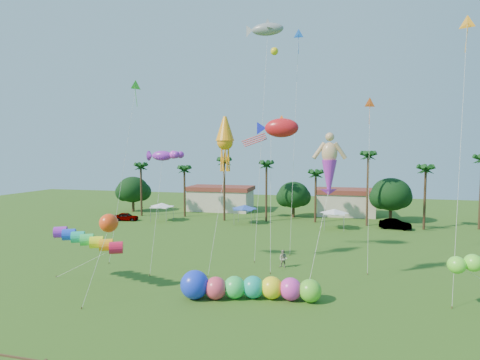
% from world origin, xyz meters
% --- Properties ---
extents(ground, '(160.00, 160.00, 0.00)m').
position_xyz_m(ground, '(0.00, 0.00, 0.00)').
color(ground, '#285116').
rests_on(ground, ground).
extents(tree_line, '(69.46, 8.91, 11.00)m').
position_xyz_m(tree_line, '(3.57, 44.00, 4.28)').
color(tree_line, '#3A2819').
rests_on(tree_line, ground).
extents(buildings_row, '(35.00, 7.00, 4.00)m').
position_xyz_m(buildings_row, '(-3.09, 50.00, 2.00)').
color(buildings_row, beige).
rests_on(buildings_row, ground).
extents(tent_row, '(31.00, 4.00, 0.60)m').
position_xyz_m(tent_row, '(-6.00, 36.33, 2.75)').
color(tent_row, white).
rests_on(tent_row, ground).
extents(car_a, '(4.20, 2.26, 1.36)m').
position_xyz_m(car_a, '(-26.01, 34.81, 0.68)').
color(car_a, '#4C4C54').
rests_on(car_a, ground).
extents(car_b, '(4.78, 2.37, 1.51)m').
position_xyz_m(car_b, '(16.89, 38.19, 0.75)').
color(car_b, '#4C4C54').
rests_on(car_b, ground).
extents(spectator_b, '(1.02, 0.90, 1.76)m').
position_xyz_m(spectator_b, '(3.11, 15.16, 0.88)').
color(spectator_b, gray).
rests_on(spectator_b, ground).
extents(caterpillar_inflatable, '(10.90, 3.69, 2.22)m').
position_xyz_m(caterpillar_inflatable, '(1.29, 6.43, 0.93)').
color(caterpillar_inflatable, '#EA3D59').
rests_on(caterpillar_inflatable, ground).
extents(blue_ball, '(1.90, 1.90, 1.90)m').
position_xyz_m(blue_ball, '(-2.75, 6.17, 0.95)').
color(blue_ball, '#1987E8').
rests_on(blue_ball, ground).
extents(rainbow_tube, '(9.28, 3.46, 4.16)m').
position_xyz_m(rainbow_tube, '(-11.03, 5.39, 3.65)').
color(rainbow_tube, red).
rests_on(rainbow_tube, ground).
extents(green_worm, '(9.00, 2.73, 4.03)m').
position_xyz_m(green_worm, '(16.48, 8.21, 3.29)').
color(green_worm, '#6BF135').
rests_on(green_worm, ground).
extents(orange_ball_kite, '(1.94, 2.62, 6.74)m').
position_xyz_m(orange_ball_kite, '(-8.62, 3.58, 6.03)').
color(orange_ball_kite, '#FF4414').
rests_on(orange_ball_kite, ground).
extents(merman_kite, '(2.86, 4.64, 12.57)m').
position_xyz_m(merman_kite, '(7.44, 11.19, 10.05)').
color(merman_kite, tan).
rests_on(merman_kite, ground).
extents(fish_kite, '(5.52, 7.02, 15.13)m').
position_xyz_m(fish_kite, '(2.36, 18.75, 14.00)').
color(fish_kite, red).
rests_on(fish_kite, ground).
extents(shark_kite, '(5.18, 7.77, 26.31)m').
position_xyz_m(shark_kite, '(0.22, 22.09, 25.42)').
color(shark_kite, gray).
rests_on(shark_kite, ground).
extents(squid_kite, '(2.35, 4.81, 15.00)m').
position_xyz_m(squid_kite, '(-2.57, 14.21, 12.42)').
color(squid_kite, orange).
rests_on(squid_kite, ground).
extents(lobster_kite, '(4.12, 4.78, 11.77)m').
position_xyz_m(lobster_kite, '(-8.56, 12.71, 11.06)').
color(lobster_kite, purple).
rests_on(lobster_kite, ground).
extents(delta_kite_red, '(1.27, 4.42, 16.93)m').
position_xyz_m(delta_kite_red, '(11.22, 18.92, 16.07)').
color(delta_kite_red, '#EB581A').
rests_on(delta_kite_red, ground).
extents(delta_kite_yellow, '(2.45, 5.43, 22.43)m').
position_xyz_m(delta_kite_yellow, '(18.03, 13.29, 21.45)').
color(delta_kite_yellow, orange).
rests_on(delta_kite_yellow, ground).
extents(delta_kite_green, '(1.83, 4.47, 19.24)m').
position_xyz_m(delta_kite_green, '(-13.16, 15.94, 18.33)').
color(delta_kite_green, '#43D832').
rests_on(delta_kite_green, ground).
extents(delta_kite_blue, '(1.35, 5.14, 26.04)m').
position_xyz_m(delta_kite_blue, '(3.49, 24.56, 24.96)').
color(delta_kite_blue, blue).
rests_on(delta_kite_blue, ground).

